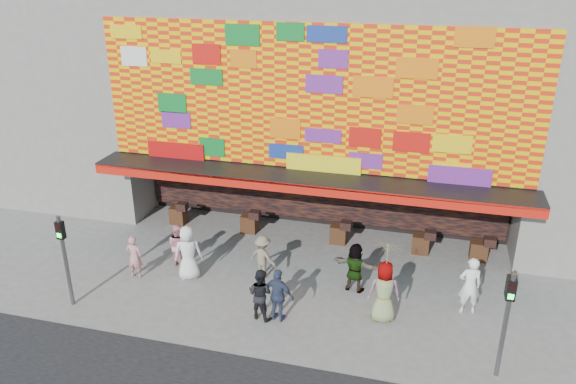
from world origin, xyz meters
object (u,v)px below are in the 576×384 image
(ped_b, at_px, (134,257))
(ped_f, at_px, (355,267))
(ped_c, at_px, (260,294))
(parasol, at_px, (387,257))
(ped_a, at_px, (188,253))
(signal_right, at_px, (507,314))
(ped_g, at_px, (384,292))
(ped_h, at_px, (470,286))
(ped_i, at_px, (178,245))
(ped_e, at_px, (278,295))
(ped_d, at_px, (263,257))
(signal_left, at_px, (64,251))

(ped_b, height_order, ped_f, ped_f)
(ped_c, xyz_separation_m, parasol, (3.51, 0.81, 1.31))
(ped_a, relative_size, ped_c, 1.16)
(signal_right, bearing_deg, ped_a, 166.02)
(ped_f, bearing_deg, ped_c, 51.67)
(ped_a, height_order, ped_g, ped_g)
(ped_c, distance_m, ped_f, 3.29)
(ped_f, xyz_separation_m, ped_h, (3.46, -0.33, 0.10))
(signal_right, relative_size, ped_h, 1.63)
(ped_b, distance_m, ped_g, 8.22)
(ped_i, bearing_deg, ped_e, 176.95)
(ped_d, relative_size, ped_f, 0.92)
(ped_a, distance_m, ped_b, 1.80)
(signal_right, xyz_separation_m, ped_b, (-11.30, 1.95, -1.10))
(signal_left, bearing_deg, ped_g, 10.05)
(ped_e, relative_size, ped_g, 0.88)
(signal_left, height_order, ped_g, signal_left)
(ped_g, bearing_deg, ped_c, 3.25)
(signal_right, height_order, ped_c, signal_right)
(ped_f, xyz_separation_m, ped_g, (1.05, -1.38, 0.13))
(signal_left, height_order, ped_e, signal_left)
(signal_left, distance_m, ped_i, 3.90)
(ped_h, bearing_deg, signal_left, -0.22)
(ped_a, bearing_deg, signal_right, 144.89)
(signal_right, height_order, ped_f, signal_right)
(signal_right, relative_size, parasol, 1.70)
(signal_right, height_order, ped_e, signal_right)
(signal_left, bearing_deg, ped_d, 30.31)
(ped_d, xyz_separation_m, ped_h, (6.53, -0.35, 0.16))
(ped_e, bearing_deg, signal_left, 19.42)
(ped_h, distance_m, ped_i, 9.58)
(ped_c, distance_m, ped_h, 6.20)
(ped_h, bearing_deg, parasol, 10.19)
(ped_e, distance_m, ped_i, 4.75)
(ped_f, distance_m, ped_h, 3.48)
(signal_right, bearing_deg, ped_g, 151.85)
(ped_f, xyz_separation_m, parasol, (1.05, -1.38, 1.28))
(ped_e, relative_size, ped_f, 1.02)
(signal_left, relative_size, signal_right, 1.00)
(ped_g, bearing_deg, signal_left, 0.35)
(signal_right, bearing_deg, ped_i, 163.37)
(ped_i, relative_size, parasol, 0.86)
(signal_left, xyz_separation_m, ped_i, (2.15, 3.06, -1.10))
(signal_right, xyz_separation_m, ped_h, (-0.67, 2.69, -0.94))
(ped_f, bearing_deg, signal_left, 30.21)
(signal_right, distance_m, ped_g, 3.61)
(ped_a, bearing_deg, ped_f, 165.66)
(ped_e, bearing_deg, ped_f, -119.55)
(ped_b, relative_size, ped_i, 0.99)
(ped_a, distance_m, ped_e, 3.83)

